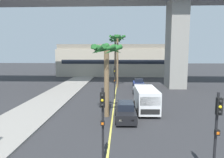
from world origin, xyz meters
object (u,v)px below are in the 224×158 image
traffic_light_median_near (103,117)px  palm_tree_far_median (115,47)px  traffic_light_right_far_corner (217,125)px  car_queue_front (139,84)px  traffic_light_median_far (115,78)px  palm_tree_near_median (118,44)px  car_queue_third (140,91)px  palm_tree_mid_median (106,59)px  car_queue_second (125,112)px  delivery_van (146,99)px

traffic_light_median_near → palm_tree_far_median: (-0.22, 33.02, 4.27)m
traffic_light_right_far_corner → palm_tree_far_median: (-5.44, 34.03, 4.27)m
car_queue_front → traffic_light_median_far: (-3.78, -8.42, 1.99)m
car_queue_front → palm_tree_near_median: (-3.56, 0.39, 6.56)m
traffic_light_median_far → palm_tree_near_median: size_ratio=0.47×
car_queue_front → traffic_light_right_far_corner: 25.45m
traffic_light_median_near → palm_tree_near_median: bearing=89.2°
traffic_light_right_far_corner → car_queue_third: bearing=94.8°
traffic_light_median_far → palm_tree_far_median: palm_tree_far_median is taller
palm_tree_mid_median → traffic_light_median_far: bearing=85.8°
palm_tree_near_median → palm_tree_far_median: 8.33m
palm_tree_mid_median → palm_tree_far_median: size_ratio=0.76×
traffic_light_median_far → palm_tree_mid_median: (-0.54, -7.28, 2.59)m
car_queue_second → traffic_light_median_far: bearing=98.4°
delivery_van → car_queue_front: bearing=88.2°
car_queue_front → car_queue_third: (-0.30, -6.39, 0.00)m
traffic_light_median_far → car_queue_third: bearing=30.4°
car_queue_front → traffic_light_right_far_corner: size_ratio=0.98×
delivery_van → palm_tree_mid_median: 5.86m
traffic_light_median_far → palm_tree_near_median: (0.23, 8.82, 4.57)m
traffic_light_right_far_corner → palm_tree_far_median: palm_tree_far_median is taller
car_queue_third → traffic_light_right_far_corner: traffic_light_right_far_corner is taller
car_queue_second → palm_tree_mid_median: 4.99m
palm_tree_far_median → traffic_light_median_far: bearing=-88.8°
delivery_van → car_queue_third: bearing=88.9°
palm_tree_mid_median → traffic_light_right_far_corner: bearing=-59.8°
car_queue_front → traffic_light_median_near: traffic_light_median_near is taller
delivery_van → traffic_light_median_far: bearing=121.3°
delivery_van → palm_tree_mid_median: size_ratio=0.78×
car_queue_front → palm_tree_near_median: size_ratio=0.46×
delivery_van → traffic_light_right_far_corner: bearing=-81.3°
car_queue_front → car_queue_second: bearing=-98.8°
car_queue_front → delivery_van: bearing=-91.8°
car_queue_third → palm_tree_near_median: bearing=115.6°
car_queue_second → traffic_light_median_near: 8.07m
car_queue_second → car_queue_third: (2.28, 10.23, 0.00)m
traffic_light_median_far → palm_tree_mid_median: palm_tree_mid_median is taller
delivery_van → traffic_light_median_near: bearing=-108.5°
traffic_light_median_far → palm_tree_far_median: bearing=91.2°
car_queue_front → traffic_light_right_far_corner: bearing=-87.1°
car_queue_third → car_queue_second: bearing=-102.6°
delivery_van → palm_tree_far_median: bearing=99.3°
car_queue_third → palm_tree_far_median: size_ratio=0.47×
car_queue_front → traffic_light_median_far: size_ratio=0.98×
traffic_light_right_far_corner → delivery_van: bearing=98.7°
delivery_van → traffic_light_median_near: 11.05m
car_queue_second → palm_tree_far_median: bearing=93.5°
traffic_light_median_far → car_queue_front: bearing=65.8°
car_queue_front → palm_tree_near_median: 7.47m
car_queue_second → palm_tree_far_median: palm_tree_far_median is taller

